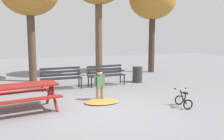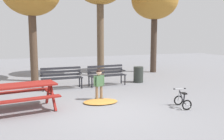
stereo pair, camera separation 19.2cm
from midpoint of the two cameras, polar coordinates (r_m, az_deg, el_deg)
name	(u,v)px [view 1 (the left image)]	position (r m, az deg, el deg)	size (l,w,h in m)	color
ground	(110,113)	(7.01, -1.31, -9.67)	(36.00, 36.00, 0.00)	gray
picnic_table	(24,91)	(7.43, -20.13, -4.43)	(1.98, 1.60, 0.79)	maroon
park_bench_far_left	(61,76)	(10.13, -12.04, -1.40)	(1.60, 0.46, 0.85)	#232328
park_bench_left	(106,73)	(10.62, -1.94, -0.80)	(1.63, 0.56, 0.85)	#232328
child_standing	(100,82)	(8.19, -3.50, -2.80)	(0.39, 0.20, 1.02)	#7F664C
kids_bicycle	(184,101)	(7.75, 15.27, -6.71)	(0.44, 0.60, 0.54)	black
leaf_pile	(102,102)	(8.00, -3.09, -7.19)	(1.10, 0.77, 0.07)	#C68438
trash_bin	(137,74)	(11.40, 5.30, -1.01)	(0.44, 0.44, 0.71)	#2D332D
tree_right	(153,1)	(14.70, 8.82, 15.31)	(2.60, 2.60, 5.20)	#423328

